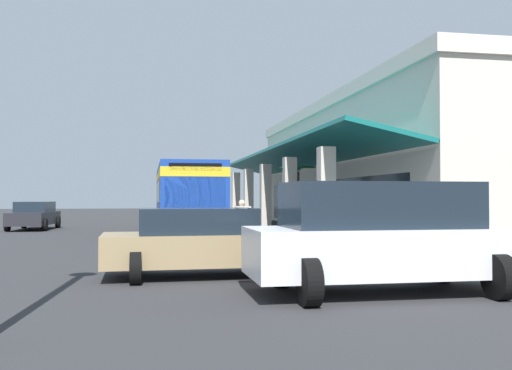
{
  "coord_description": "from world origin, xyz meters",
  "views": [
    {
      "loc": [
        28.61,
        -2.86,
        1.71
      ],
      "look_at": [
        4.26,
        1.69,
        2.24
      ],
      "focal_mm": 40.16,
      "sensor_mm": 36.0,
      "label": 1
    }
  ],
  "objects": [
    {
      "name": "ground",
      "position": [
        0.0,
        8.0,
        0.0
      ],
      "size": [
        120.0,
        120.0,
        0.0
      ],
      "primitive_type": "plane",
      "color": "#2D2D30"
    },
    {
      "name": "pedestrian",
      "position": [
        9.62,
        0.2,
        0.9
      ],
      "size": [
        0.32,
        0.67,
        1.62
      ],
      "color": "navy",
      "rests_on": "ground"
    },
    {
      "name": "plaza_building",
      "position": [
        -1.61,
        11.93,
        3.48
      ],
      "size": [
        27.21,
        14.89,
        6.95
      ],
      "color": "beige",
      "rests_on": "ground"
    },
    {
      "name": "transit_bus",
      "position": [
        2.08,
        -1.19,
        1.85
      ],
      "size": [
        11.21,
        2.86,
        3.34
      ],
      "color": "#193D9E",
      "rests_on": "ground"
    },
    {
      "name": "potted_palm",
      "position": [
        3.47,
        3.77,
        0.66
      ],
      "size": [
        1.81,
        1.85,
        3.16
      ],
      "color": "brown",
      "rests_on": "ground"
    },
    {
      "name": "curb_strip",
      "position": [
        -1.61,
        2.31,
        0.06
      ],
      "size": [
        32.3,
        0.5,
        0.12
      ],
      "primitive_type": "cube",
      "color": "#9E998E",
      "rests_on": "ground"
    },
    {
      "name": "parked_sedan_charcoal",
      "position": [
        -3.21,
        -8.82,
        0.75
      ],
      "size": [
        4.5,
        2.2,
        1.47
      ],
      "color": "#232328",
      "rests_on": "ground"
    },
    {
      "name": "parked_suv_white",
      "position": [
        19.02,
        1.2,
        1.02
      ],
      "size": [
        2.72,
        4.81,
        1.97
      ],
      "color": "silver",
      "rests_on": "ground"
    },
    {
      "name": "parked_sedan_tan",
      "position": [
        16.26,
        -1.7,
        0.75
      ],
      "size": [
        2.5,
        4.44,
        1.47
      ],
      "color": "#9E845B",
      "rests_on": "ground"
    }
  ]
}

